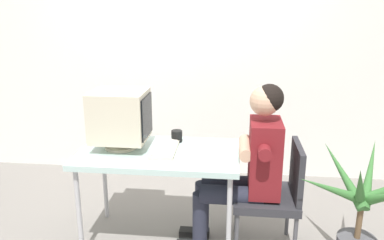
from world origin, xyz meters
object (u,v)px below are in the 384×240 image
object	(u,v)px
office_chair	(275,191)
desk_mug	(177,136)
potted_plant	(360,219)
desk	(159,158)
person_seated	(248,163)
crt_monitor	(120,116)
keyboard	(165,148)

from	to	relation	value
office_chair	desk_mug	bearing A→B (deg)	161.35
potted_plant	desk	bearing A→B (deg)	169.72
desk	potted_plant	size ratio (longest dim) A/B	1.28
desk	office_chair	world-z (taller)	office_chair
person_seated	potted_plant	size ratio (longest dim) A/B	1.37
crt_monitor	desk_mug	size ratio (longest dim) A/B	4.46
office_chair	desk_mug	distance (m)	0.86
potted_plant	crt_monitor	bearing A→B (deg)	170.10
desk_mug	crt_monitor	bearing A→B (deg)	-154.85
potted_plant	desk_mug	bearing A→B (deg)	159.67
crt_monitor	desk_mug	xyz separation A→B (m)	(0.40, 0.19, -0.20)
crt_monitor	desk_mug	distance (m)	0.48
desk	desk_mug	distance (m)	0.27
keyboard	person_seated	xyz separation A→B (m)	(0.62, -0.05, -0.07)
person_seated	desk_mug	world-z (taller)	person_seated
keyboard	office_chair	bearing A→B (deg)	-3.50
desk_mug	person_seated	bearing A→B (deg)	-24.75
office_chair	person_seated	bearing A→B (deg)	180.00
crt_monitor	person_seated	xyz separation A→B (m)	(0.95, -0.07, -0.30)
crt_monitor	keyboard	world-z (taller)	crt_monitor
crt_monitor	potted_plant	xyz separation A→B (m)	(1.70, -0.30, -0.58)
keyboard	potted_plant	bearing A→B (deg)	-11.46
potted_plant	desk_mug	distance (m)	1.44
desk	office_chair	xyz separation A→B (m)	(0.86, -0.03, -0.21)
crt_monitor	keyboard	xyz separation A→B (m)	(0.34, -0.02, -0.23)
desk	keyboard	world-z (taller)	keyboard
office_chair	person_seated	xyz separation A→B (m)	(-0.20, 0.00, 0.21)
office_chair	person_seated	size ratio (longest dim) A/B	0.66
crt_monitor	desk_mug	bearing A→B (deg)	25.15
crt_monitor	desk	bearing A→B (deg)	-8.06
desk	crt_monitor	size ratio (longest dim) A/B	2.71
keyboard	crt_monitor	bearing A→B (deg)	176.54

